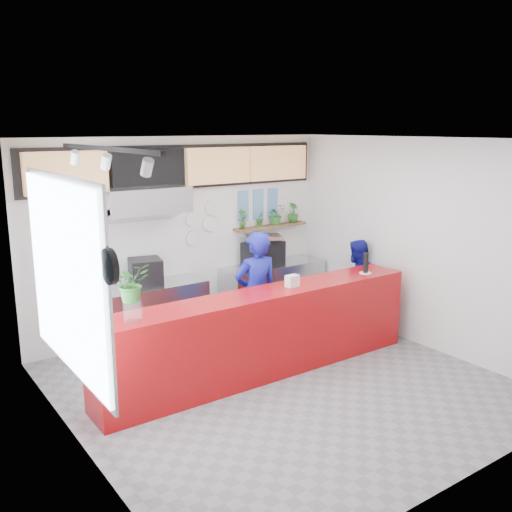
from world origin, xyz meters
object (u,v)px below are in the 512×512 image
panini_oven (146,272)px  staff_center (256,295)px  service_counter (263,333)px  pepper_mill (366,263)px  staff_right (356,283)px  espresso_machine (263,254)px

panini_oven → staff_center: staff_center is taller
service_counter → pepper_mill: 1.88m
staff_right → pepper_mill: 1.05m
service_counter → pepper_mill: (1.74, -0.08, 0.71)m
panini_oven → pepper_mill: (2.52, -1.88, 0.16)m
service_counter → espresso_machine: espresso_machine is taller
service_counter → staff_right: 2.37m
staff_center → staff_right: size_ratio=1.25×
service_counter → staff_center: size_ratio=2.55×
espresso_machine → staff_center: 1.63m
panini_oven → staff_right: size_ratio=0.31×
service_counter → panini_oven: 2.04m
espresso_machine → pepper_mill: bearing=-87.7°
service_counter → espresso_machine: bearing=54.2°
staff_center → staff_right: bearing=-169.6°
espresso_machine → staff_center: staff_center is taller
espresso_machine → panini_oven: bearing=169.2°
pepper_mill → staff_center: bearing=156.7°
service_counter → staff_right: staff_right is taller
panini_oven → pepper_mill: 3.14m
panini_oven → pepper_mill: bearing=-22.9°
service_counter → staff_right: bearing=15.6°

